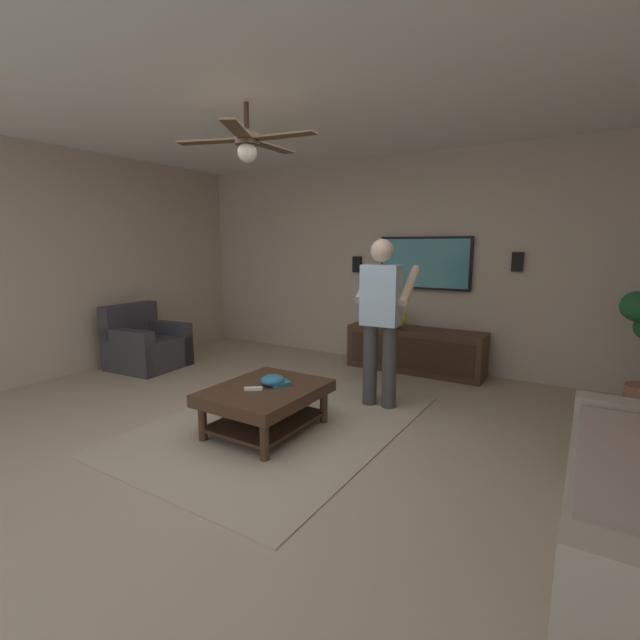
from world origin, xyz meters
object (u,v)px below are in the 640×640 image
object	(u,v)px
ceiling_fan	(248,143)
wall_speaker_left	(517,262)
vase_round	(399,319)
armchair	(146,346)
remote_white	(253,389)
bowl	(273,380)
person_standing	(381,313)
coffee_table	(266,399)
media_console	(415,350)
wall_speaker_right	(357,264)
tv	(424,263)
book	(277,382)

from	to	relation	value
ceiling_fan	wall_speaker_left	bearing A→B (deg)	-32.58
vase_round	ceiling_fan	distance (m)	2.95
armchair	remote_white	distance (m)	2.74
remote_white	bowl	bearing A→B (deg)	35.76
remote_white	wall_speaker_left	distance (m)	3.36
person_standing	vase_round	xyz separation A→B (m)	(1.33, 0.35, -0.27)
coffee_table	ceiling_fan	xyz separation A→B (m)	(0.06, 0.17, 2.09)
coffee_table	media_console	distance (m)	2.48
bowl	wall_speaker_left	world-z (taller)	wall_speaker_left
coffee_table	media_console	xyz separation A→B (m)	(2.44, -0.43, -0.02)
media_console	ceiling_fan	bearing A→B (deg)	-14.15
armchair	wall_speaker_right	size ratio (longest dim) A/B	3.98
media_console	tv	world-z (taller)	tv
person_standing	book	xyz separation A→B (m)	(-0.98, 0.53, -0.51)
tv	book	size ratio (longest dim) A/B	5.37
armchair	vase_round	xyz separation A→B (m)	(1.64, -2.83, 0.38)
media_console	vase_round	distance (m)	0.44
coffee_table	wall_speaker_left	distance (m)	3.28
bowl	vase_round	size ratio (longest dim) A/B	0.92
media_console	wall_speaker_left	xyz separation A→B (m)	(0.25, -1.09, 1.12)
person_standing	wall_speaker_right	world-z (taller)	person_standing
ceiling_fan	remote_white	bearing A→B (deg)	-142.33
person_standing	wall_speaker_left	size ratio (longest dim) A/B	7.45
coffee_table	book	world-z (taller)	book
wall_speaker_right	armchair	bearing A→B (deg)	132.62
media_console	person_standing	world-z (taller)	person_standing
bowl	remote_white	size ratio (longest dim) A/B	1.35
remote_white	coffee_table	bearing A→B (deg)	37.44
wall_speaker_left	wall_speaker_right	world-z (taller)	wall_speaker_left
vase_round	coffee_table	bearing A→B (deg)	174.86
bowl	armchair	bearing A→B (deg)	74.92
wall_speaker_right	media_console	bearing A→B (deg)	-104.81
tv	wall_speaker_right	size ratio (longest dim) A/B	5.37
remote_white	wall_speaker_right	size ratio (longest dim) A/B	0.68
remote_white	wall_speaker_left	world-z (taller)	wall_speaker_left
media_console	ceiling_fan	size ratio (longest dim) A/B	1.43
armchair	ceiling_fan	bearing A→B (deg)	-21.29
bowl	ceiling_fan	distance (m)	1.95
armchair	wall_speaker_left	distance (m)	4.69
remote_white	vase_round	world-z (taller)	vase_round
bowl	tv	bearing A→B (deg)	-8.81
remote_white	armchair	bearing A→B (deg)	124.05
tv	ceiling_fan	size ratio (longest dim) A/B	0.99
person_standing	remote_white	distance (m)	1.44
armchair	remote_white	world-z (taller)	armchair
bowl	coffee_table	bearing A→B (deg)	159.67
armchair	wall_speaker_left	size ratio (longest dim) A/B	3.98
wall_speaker_right	ceiling_fan	size ratio (longest dim) A/B	0.19
wall_speaker_right	remote_white	bearing A→B (deg)	-170.01
book	ceiling_fan	size ratio (longest dim) A/B	0.19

